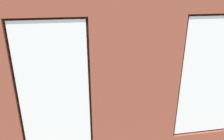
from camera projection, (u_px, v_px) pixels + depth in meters
name	position (u px, v px, depth m)	size (l,w,h in m)	color
ground_plane	(108.00, 100.00, 6.20)	(6.42, 6.09, 0.10)	brown
brick_wall_with_windows	(136.00, 77.00, 3.09)	(5.82, 0.30, 3.56)	brown
couch_by_window	(96.00, 136.00, 4.12)	(1.82, 0.87, 0.80)	black
couch_left	(190.00, 89.00, 5.97)	(0.95, 2.05, 0.80)	black
coffee_table	(112.00, 82.00, 6.23)	(1.25, 0.71, 0.45)	tan
cup_ceramic	(123.00, 76.00, 6.36)	(0.08, 0.08, 0.10)	#B23D38
candle_jar	(100.00, 81.00, 6.03)	(0.08, 0.08, 0.12)	#B7333D
table_plant_small	(106.00, 76.00, 6.23)	(0.11, 0.11, 0.18)	#47423D
remote_silver	(112.00, 80.00, 6.20)	(0.05, 0.17, 0.02)	#B2B2B7
media_console	(9.00, 100.00, 5.51)	(0.91, 0.42, 0.56)	black
tv_flatscreen	(4.00, 75.00, 5.27)	(1.14, 0.20, 0.77)	black
papasan_chair	(76.00, 61.00, 7.76)	(1.15, 1.15, 0.71)	olive
potted_plant_between_couches	(164.00, 112.00, 4.26)	(0.75, 0.75, 1.02)	beige
potted_plant_by_left_couch	(157.00, 71.00, 7.24)	(0.28, 0.28, 0.49)	#47423D
potted_plant_near_tv	(22.00, 98.00, 4.59)	(0.82, 0.93, 1.30)	brown
potted_plant_foreground_right	(32.00, 48.00, 7.29)	(0.97, 1.10, 1.53)	brown
potted_plant_mid_room_small	(117.00, 72.00, 7.18)	(0.24, 0.24, 0.46)	beige
potted_plant_corner_near_left	(161.00, 55.00, 8.23)	(0.83, 0.90, 1.13)	#9E5638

